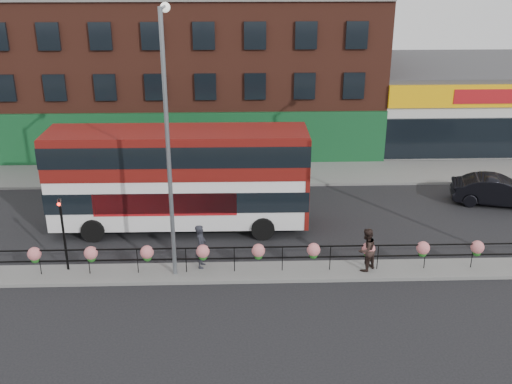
{
  "coord_description": "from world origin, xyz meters",
  "views": [
    {
      "loc": [
        -0.82,
        -22.0,
        12.57
      ],
      "look_at": [
        0.0,
        3.0,
        2.5
      ],
      "focal_mm": 42.0,
      "sensor_mm": 36.0,
      "label": 1
    }
  ],
  "objects_px": {
    "double_decker_bus": "(180,170)",
    "car": "(497,191)",
    "pedestrian_b": "(366,250)",
    "pedestrian_a": "(201,246)",
    "lamp_column_west": "(168,124)"
  },
  "relations": [
    {
      "from": "double_decker_bus",
      "to": "car",
      "type": "xyz_separation_m",
      "value": [
        16.53,
        2.4,
        -2.25
      ]
    },
    {
      "from": "double_decker_bus",
      "to": "pedestrian_b",
      "type": "height_order",
      "value": "double_decker_bus"
    },
    {
      "from": "pedestrian_a",
      "to": "pedestrian_b",
      "type": "distance_m",
      "value": 6.89
    },
    {
      "from": "car",
      "to": "double_decker_bus",
      "type": "bearing_deg",
      "value": 112.18
    },
    {
      "from": "car",
      "to": "lamp_column_west",
      "type": "bearing_deg",
      "value": 126.68
    },
    {
      "from": "double_decker_bus",
      "to": "lamp_column_west",
      "type": "height_order",
      "value": "lamp_column_west"
    },
    {
      "from": "double_decker_bus",
      "to": "pedestrian_b",
      "type": "xyz_separation_m",
      "value": [
        8.04,
        -4.7,
        -1.94
      ]
    },
    {
      "from": "pedestrian_b",
      "to": "lamp_column_west",
      "type": "distance_m",
      "value": 9.6
    },
    {
      "from": "car",
      "to": "pedestrian_a",
      "type": "relative_size",
      "value": 2.58
    },
    {
      "from": "pedestrian_a",
      "to": "car",
      "type": "bearing_deg",
      "value": -60.16
    },
    {
      "from": "double_decker_bus",
      "to": "lamp_column_west",
      "type": "bearing_deg",
      "value": -88.77
    },
    {
      "from": "double_decker_bus",
      "to": "car",
      "type": "relative_size",
      "value": 2.47
    },
    {
      "from": "double_decker_bus",
      "to": "lamp_column_west",
      "type": "distance_m",
      "value": 5.67
    },
    {
      "from": "pedestrian_b",
      "to": "lamp_column_west",
      "type": "xyz_separation_m",
      "value": [
        -7.94,
        0.2,
        5.38
      ]
    },
    {
      "from": "pedestrian_a",
      "to": "lamp_column_west",
      "type": "bearing_deg",
      "value": 112.4
    }
  ]
}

